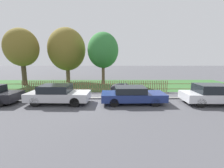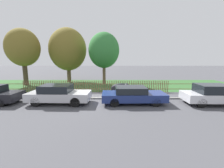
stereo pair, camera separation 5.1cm
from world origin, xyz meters
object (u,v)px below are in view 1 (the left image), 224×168
Objects in this scene: parked_car_red_compact at (213,94)px; tree_nearest_kerb at (22,48)px; covered_motorcycle at (121,88)px; tree_behind_motorcycle at (67,49)px; tree_mid_park at (103,50)px; parked_car_navy_estate at (132,95)px; parked_car_black_saloon at (58,94)px.

parked_car_red_compact is 20.24m from tree_nearest_kerb.
tree_nearest_kerb reaches higher than covered_motorcycle.
tree_behind_motorcycle reaches higher than parked_car_red_compact.
parked_car_navy_estate is at bearing -73.97° from tree_mid_park.
tree_mid_park is (-2.54, 8.86, 3.65)m from parked_car_navy_estate.
parked_car_red_compact is 0.59× the size of tree_behind_motorcycle.
covered_motorcycle is at bearing -49.13° from tree_behind_motorcycle.
covered_motorcycle is (-0.63, 2.23, 0.04)m from parked_car_navy_estate.
tree_mid_park is (9.79, 0.88, -0.26)m from tree_nearest_kerb.
tree_behind_motorcycle is at bearing 143.58° from parked_car_red_compact.
parked_car_navy_estate is at bearing -32.92° from tree_nearest_kerb.
parked_car_navy_estate is 0.67× the size of tree_nearest_kerb.
parked_car_navy_estate is 9.91m from tree_mid_park.
parked_car_black_saloon reaches higher than covered_motorcycle.
tree_mid_park reaches higher than parked_car_navy_estate.
tree_mid_park is at bearing 5.11° from tree_nearest_kerb.
parked_car_navy_estate is (5.40, 0.01, -0.06)m from parked_car_black_saloon.
tree_behind_motorcycle is (-13.28, 10.42, 3.76)m from parked_car_red_compact.
tree_nearest_kerb is at bearing -174.89° from tree_mid_park.
covered_motorcycle is (-6.39, 2.47, -0.04)m from parked_car_red_compact.
tree_behind_motorcycle is 1.12× the size of tree_mid_park.
tree_mid_park is (4.97, -1.33, -0.19)m from tree_behind_motorcycle.
tree_nearest_kerb is at bearing 132.83° from parked_car_black_saloon.
tree_behind_motorcycle is (4.81, 2.20, -0.07)m from tree_nearest_kerb.
tree_behind_motorcycle is at bearing 165.07° from tree_mid_park.
covered_motorcycle is 11.19m from tree_behind_motorcycle.
parked_car_black_saloon is 11.16m from parked_car_red_compact.
parked_car_black_saloon is 11.08m from tree_behind_motorcycle.
covered_motorcycle is 7.79m from tree_mid_park.
parked_car_black_saloon is at bearing -152.41° from covered_motorcycle.
tree_behind_motorcycle is (-2.12, 10.19, 3.78)m from parked_car_black_saloon.
parked_car_black_saloon is at bearing -179.47° from parked_car_red_compact.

